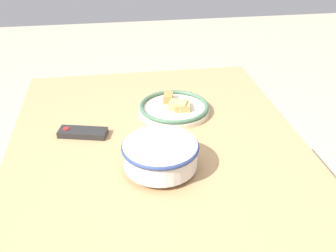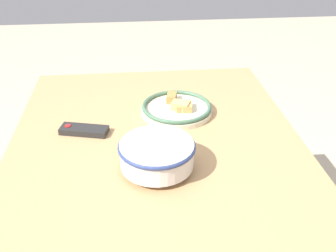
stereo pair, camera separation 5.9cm
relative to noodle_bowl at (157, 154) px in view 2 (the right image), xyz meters
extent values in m
cube|color=tan|center=(0.14, -0.01, -0.07)|extent=(1.14, 0.91, 0.04)
cylinder|color=tan|center=(0.64, -0.39, -0.44)|extent=(0.06, 0.06, 0.69)
cylinder|color=tan|center=(0.64, 0.38, -0.44)|extent=(0.06, 0.06, 0.69)
cylinder|color=silver|center=(0.00, 0.00, -0.04)|extent=(0.09, 0.09, 0.02)
cylinder|color=silver|center=(0.00, 0.00, 0.00)|extent=(0.20, 0.20, 0.07)
cylinder|color=#B75B23|center=(0.00, 0.00, -0.01)|extent=(0.18, 0.18, 0.06)
torus|color=navy|center=(0.00, 0.00, 0.03)|extent=(0.21, 0.21, 0.01)
cylinder|color=beige|center=(0.32, -0.09, -0.04)|extent=(0.25, 0.25, 0.02)
torus|color=#42664C|center=(0.32, -0.09, -0.02)|extent=(0.24, 0.24, 0.01)
cube|color=tan|center=(0.31, -0.12, -0.02)|extent=(0.07, 0.06, 0.02)
cube|color=silver|center=(0.31, -0.11, -0.02)|extent=(0.05, 0.05, 0.02)
cube|color=tan|center=(0.31, -0.11, -0.02)|extent=(0.06, 0.07, 0.03)
cube|color=#B2753D|center=(0.38, -0.08, -0.02)|extent=(0.06, 0.04, 0.03)
cube|color=black|center=(0.22, 0.22, -0.04)|extent=(0.09, 0.16, 0.02)
cylinder|color=red|center=(0.23, 0.27, -0.03)|extent=(0.02, 0.02, 0.00)
camera|label=1|loc=(-0.88, 0.12, 0.61)|focal=42.00mm
camera|label=2|loc=(-0.89, 0.06, 0.61)|focal=42.00mm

